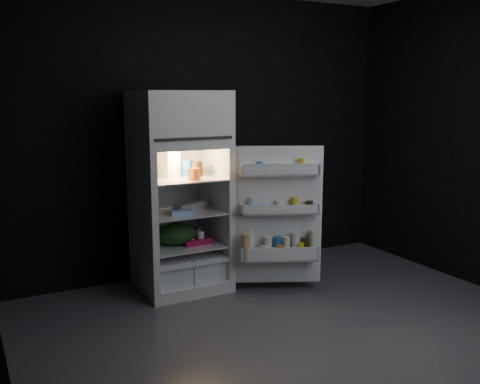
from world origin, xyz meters
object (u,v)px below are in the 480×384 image
refrigerator (179,184)px  milk_jug (168,163)px  fridge_door (279,218)px  egg_carton (189,207)px  yogurt_tray (196,241)px

refrigerator → milk_jug: (-0.07, 0.05, 0.19)m
fridge_door → milk_jug: fridge_door is taller
milk_jug → fridge_door: bearing=-60.1°
fridge_door → egg_carton: fridge_door is taller
fridge_door → egg_carton: 0.81m
milk_jug → yogurt_tray: milk_jug is taller
yogurt_tray → fridge_door: bearing=-36.3°
egg_carton → fridge_door: bearing=-56.2°
milk_jug → refrigerator: bearing=-57.0°
refrigerator → egg_carton: bearing=-51.7°
yogurt_tray → refrigerator: bearing=124.5°
refrigerator → fridge_door: bearing=-37.0°
refrigerator → fridge_door: size_ratio=1.46×
milk_jug → egg_carton: 0.43m
milk_jug → egg_carton: bearing=-66.7°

